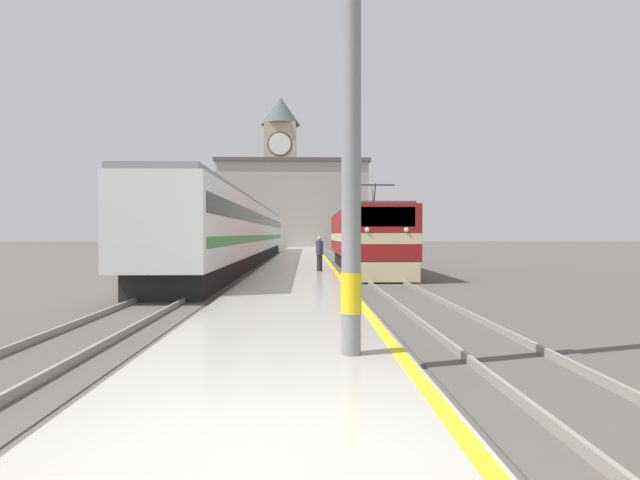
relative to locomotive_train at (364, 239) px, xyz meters
name	(u,v)px	position (x,y,z in m)	size (l,w,h in m)	color
ground_plane	(300,264)	(-3.71, 6.28, -1.78)	(200.00, 200.00, 0.00)	#514C47
platform	(298,266)	(-3.71, 1.28, -1.64)	(3.95, 140.00, 0.29)	#ADA89E
rail_track_near	(362,268)	(0.00, 1.28, -1.75)	(2.84, 140.00, 0.16)	#514C47
rail_track_far	(232,268)	(-7.59, 1.28, -1.75)	(2.83, 140.00, 0.16)	#514C47
locomotive_train	(364,239)	(0.00, 0.00, 0.00)	(2.92, 15.86, 4.44)	black
passenger_train	(245,232)	(-7.59, 7.44, 0.41)	(2.92, 42.62, 4.08)	black
catenary_mast	(357,79)	(-2.51, -20.61, 2.53)	(2.90, 0.31, 8.13)	gray
person_on_platform	(320,253)	(-2.62, -4.35, -0.63)	(0.34, 0.34, 1.65)	#23232D
clock_tower	(281,166)	(-7.35, 52.32, 11.13)	(6.18, 6.18, 23.95)	tan
station_building	(293,204)	(-5.16, 43.62, 4.50)	(21.58, 6.99, 12.50)	#A8A399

